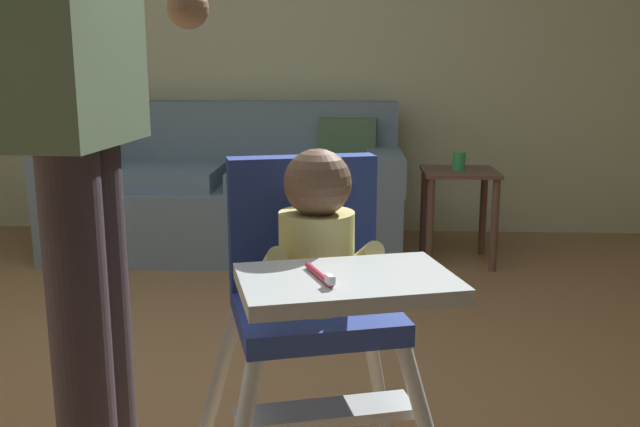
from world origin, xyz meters
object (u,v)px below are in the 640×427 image
Objects in this scene: adult_standing at (80,126)px; side_table at (459,195)px; sippy_cup at (459,161)px; couch at (231,194)px; high_chair at (315,274)px.

adult_standing is 3.25× the size of side_table.
sippy_cup reaches higher than side_table.
couch is 2.17× the size of high_chair.
couch is at bearing 96.28° from adult_standing.
couch is 2.57m from adult_standing.
high_chair reaches higher than sippy_cup.
high_chair reaches higher than side_table.
high_chair is at bearing 14.10° from couch.
adult_standing is 2.62m from side_table.
couch is at bearing 178.99° from high_chair.
sippy_cup is (-0.01, 0.00, 0.19)m from side_table.
high_chair is 0.55× the size of adult_standing.
sippy_cup is at bearing 180.00° from side_table.
adult_standing is 2.58m from sippy_cup.
adult_standing is 16.89× the size of sippy_cup.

